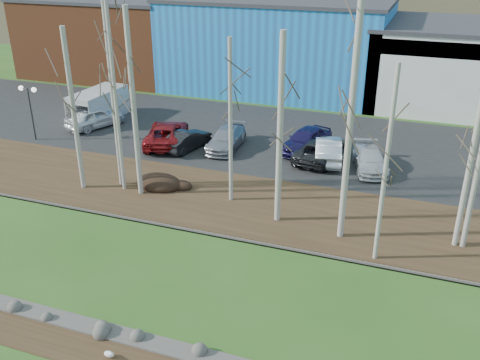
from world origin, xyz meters
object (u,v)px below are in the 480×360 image
at_px(car_5, 328,149).
at_px(car_7, 370,159).
at_px(seagull, 109,354).
at_px(car_0, 95,118).
at_px(car_4, 306,140).
at_px(car_3, 226,139).
at_px(street_lamp, 29,98).
at_px(car_2, 167,133).
at_px(car_1, 187,140).
at_px(van_grey, 97,106).
at_px(car_6, 320,150).

height_order(car_5, car_7, car_5).
bearing_deg(car_7, seagull, -124.14).
height_order(car_0, car_4, car_4).
relative_size(car_0, car_3, 0.96).
distance_m(street_lamp, car_2, 9.79).
height_order(seagull, car_4, car_4).
bearing_deg(car_3, car_1, -161.13).
bearing_deg(car_3, car_2, -175.22).
bearing_deg(car_3, seagull, -84.23).
relative_size(seagull, car_2, 0.08).
bearing_deg(car_7, car_4, 143.64).
relative_size(car_1, car_2, 0.72).
bearing_deg(van_grey, car_2, -18.55).
relative_size(street_lamp, van_grey, 0.72).
height_order(car_1, car_2, car_2).
relative_size(street_lamp, car_1, 0.97).
relative_size(car_6, car_7, 1.12).
xyz_separation_m(car_3, car_7, (9.66, -0.32, -0.03)).
xyz_separation_m(street_lamp, car_0, (2.51, 3.73, -2.26)).
bearing_deg(car_6, car_0, 5.18).
relative_size(car_0, car_4, 0.96).
bearing_deg(car_3, car_6, -3.02).
bearing_deg(car_6, car_1, 14.26).
bearing_deg(van_grey, car_1, -16.95).
bearing_deg(seagull, van_grey, 148.26).
xyz_separation_m(car_3, car_4, (5.21, 1.30, 0.12)).
bearing_deg(car_7, car_1, 166.94).
xyz_separation_m(car_2, car_7, (13.84, 0.32, -0.12)).
xyz_separation_m(car_3, car_6, (6.41, 0.10, 0.01)).
xyz_separation_m(seagull, car_4, (1.81, 21.15, 0.76)).
distance_m(car_1, car_7, 12.10).
bearing_deg(car_1, car_6, -158.92).
distance_m(car_6, car_7, 3.27).
bearing_deg(car_6, car_3, 7.95).
relative_size(car_0, car_1, 1.14).
height_order(street_lamp, car_7, street_lamp).
xyz_separation_m(seagull, street_lamp, (-16.79, 16.78, 2.98)).
bearing_deg(car_1, car_7, -162.84).
relative_size(car_3, van_grey, 0.88).
bearing_deg(van_grey, car_0, -59.94).
height_order(car_7, van_grey, van_grey).
distance_m(car_0, car_7, 20.55).
distance_m(car_3, van_grey, 11.91).
xyz_separation_m(car_0, car_6, (17.29, -0.55, -0.08)).
height_order(street_lamp, car_3, street_lamp).
height_order(car_1, car_7, car_1).
height_order(street_lamp, car_2, street_lamp).
distance_m(car_2, car_3, 4.23).
xyz_separation_m(car_0, car_4, (16.08, 0.64, 0.03)).
bearing_deg(car_4, car_0, -161.14).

